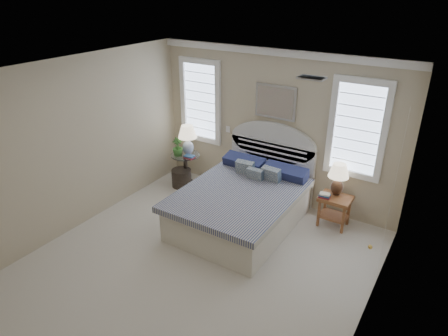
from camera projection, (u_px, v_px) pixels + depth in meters
floor at (192, 269)px, 5.60m from camera, size 4.50×5.00×0.01m
ceiling at (184, 77)px, 4.45m from camera, size 4.50×5.00×0.01m
wall_back at (275, 128)px, 6.94m from camera, size 4.50×0.02×2.70m
wall_left at (71, 148)px, 6.11m from camera, size 0.02×5.00×2.70m
wall_right at (371, 240)px, 3.94m from camera, size 0.02×5.00×2.70m
crown_molding at (278, 52)px, 6.36m from camera, size 4.50×0.08×0.12m
hvac_vent at (312, 78)px, 4.49m from camera, size 0.30×0.20×0.02m
switch_plate at (228, 129)px, 7.47m from camera, size 0.08×0.01×0.12m
window_left at (201, 101)px, 7.56m from camera, size 0.90×0.06×1.60m
window_right at (357, 129)px, 6.14m from camera, size 0.90×0.06×1.60m
painting at (275, 102)px, 6.71m from camera, size 0.74×0.04×0.58m
closet_door at (392, 201)px, 4.93m from camera, size 0.02×1.80×2.40m
bed at (244, 201)px, 6.55m from camera, size 1.72×2.28×1.47m
side_table_left at (186, 166)px, 7.80m from camera, size 0.56×0.56×0.63m
nightstand_right at (335, 205)px, 6.45m from camera, size 0.50×0.40×0.53m
floor_pot at (182, 178)px, 7.80m from camera, size 0.43×0.43×0.35m
lamp_left at (188, 137)px, 7.58m from camera, size 0.41×0.41×0.58m
lamp_right at (338, 176)px, 6.34m from camera, size 0.37×0.37×0.54m
potted_plant at (178, 147)px, 7.58m from camera, size 0.25×0.25×0.36m
books_left at (189, 157)px, 7.53m from camera, size 0.20×0.15×0.05m
books_right at (325, 195)px, 6.36m from camera, size 0.19×0.14×0.07m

